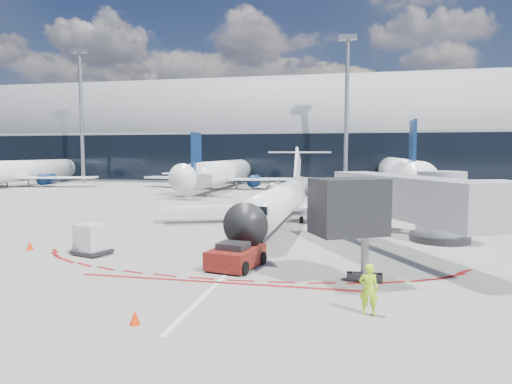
% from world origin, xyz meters
% --- Properties ---
extents(ground, '(260.00, 260.00, 0.00)m').
position_xyz_m(ground, '(0.00, 0.00, 0.00)').
color(ground, slate).
rests_on(ground, ground).
extents(apron_centerline, '(0.25, 40.00, 0.01)m').
position_xyz_m(apron_centerline, '(0.00, 2.00, 0.01)').
color(apron_centerline, silver).
rests_on(apron_centerline, ground).
extents(apron_stop_bar, '(14.00, 0.25, 0.01)m').
position_xyz_m(apron_stop_bar, '(0.00, -11.50, 0.01)').
color(apron_stop_bar, maroon).
rests_on(apron_stop_bar, ground).
extents(terminal_building, '(150.00, 24.15, 24.00)m').
position_xyz_m(terminal_building, '(0.00, 64.97, 8.52)').
color(terminal_building, '#939599').
rests_on(terminal_building, ground).
extents(jet_bridge, '(10.03, 15.20, 4.90)m').
position_xyz_m(jet_bridge, '(9.79, -3.01, 3.01)').
color(jet_bridge, '#979AA0').
rests_on(jet_bridge, ground).
extents(light_mast_west, '(0.70, 0.70, 25.00)m').
position_xyz_m(light_mast_west, '(-45.00, 48.00, 12.50)').
color(light_mast_west, gray).
rests_on(light_mast_west, ground).
extents(light_mast_centre, '(0.70, 0.70, 25.00)m').
position_xyz_m(light_mast_centre, '(5.00, 48.00, 12.50)').
color(light_mast_centre, gray).
rests_on(light_mast_centre, ground).
extents(regional_jet, '(21.45, 26.45, 6.62)m').
position_xyz_m(regional_jet, '(0.51, 5.90, 2.21)').
color(regional_jet, white).
rests_on(regional_jet, ground).
extents(pushback_tug, '(2.87, 5.50, 1.40)m').
position_xyz_m(pushback_tug, '(0.14, -8.61, 0.62)').
color(pushback_tug, '#5A0F0C').
rests_on(pushback_tug, ground).
extents(ramp_worker, '(0.72, 0.48, 1.96)m').
position_xyz_m(ramp_worker, '(6.77, -14.40, 0.98)').
color(ramp_worker, '#BCFF1A').
rests_on(ramp_worker, ground).
extents(uld_container, '(2.36, 2.17, 1.83)m').
position_xyz_m(uld_container, '(-9.07, -7.41, 0.91)').
color(uld_container, black).
rests_on(uld_container, ground).
extents(safety_cone_left, '(0.40, 0.40, 0.56)m').
position_xyz_m(safety_cone_left, '(-13.57, -7.06, 0.28)').
color(safety_cone_left, '#FF3305').
rests_on(safety_cone_left, ground).
extents(safety_cone_right, '(0.38, 0.38, 0.53)m').
position_xyz_m(safety_cone_right, '(-1.37, -17.15, 0.26)').
color(safety_cone_right, '#FF3305').
rests_on(safety_cone_right, ground).
extents(bg_airliner_0, '(33.37, 35.33, 10.80)m').
position_xyz_m(bg_airliner_0, '(-51.77, 39.34, 5.40)').
color(bg_airliner_0, white).
rests_on(bg_airliner_0, ground).
extents(bg_airliner_1, '(33.81, 35.80, 10.94)m').
position_xyz_m(bg_airliner_1, '(-14.68, 41.93, 5.47)').
color(bg_airliner_1, white).
rests_on(bg_airliner_1, ground).
extents(bg_airliner_2, '(37.60, 39.81, 12.16)m').
position_xyz_m(bg_airliner_2, '(12.80, 39.11, 6.08)').
color(bg_airliner_2, white).
rests_on(bg_airliner_2, ground).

